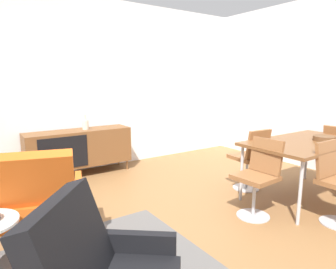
# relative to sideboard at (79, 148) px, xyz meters

# --- Properties ---
(ground_plane) EXTENTS (8.32, 8.32, 0.00)m
(ground_plane) POSITION_rel_sideboard_xyz_m (0.20, -2.30, -0.44)
(ground_plane) COLOR olive
(wall_back) EXTENTS (6.80, 0.12, 2.80)m
(wall_back) POSITION_rel_sideboard_xyz_m (0.20, 0.30, 0.96)
(wall_back) COLOR white
(wall_back) RESTS_ON ground_plane
(sideboard) EXTENTS (1.60, 0.45, 0.72)m
(sideboard) POSITION_rel_sideboard_xyz_m (0.00, 0.00, 0.00)
(sideboard) COLOR brown
(sideboard) RESTS_ON ground_plane
(vase_cobalt) EXTENTS (0.10, 0.10, 0.23)m
(vase_cobalt) POSITION_rel_sideboard_xyz_m (0.12, 0.00, 0.36)
(vase_cobalt) COLOR beige
(vase_cobalt) RESTS_ON sideboard
(dining_table) EXTENTS (1.60, 0.90, 0.74)m
(dining_table) POSITION_rel_sideboard_xyz_m (2.06, -2.53, 0.26)
(dining_table) COLOR brown
(dining_table) RESTS_ON ground_plane
(wooden_bowl_on_table) EXTENTS (0.26, 0.26, 0.06)m
(wooden_bowl_on_table) POSITION_rel_sideboard_xyz_m (2.26, -2.64, 0.33)
(wooden_bowl_on_table) COLOR brown
(wooden_bowl_on_table) RESTS_ON dining_table
(dining_chair_near_window) EXTENTS (0.44, 0.42, 0.86)m
(dining_chair_near_window) POSITION_rel_sideboard_xyz_m (1.17, -2.53, 0.03)
(dining_chair_near_window) COLOR brown
(dining_chair_near_window) RESTS_ON ground_plane
(dining_chair_back_left) EXTENTS (0.43, 0.45, 0.86)m
(dining_chair_back_left) POSITION_rel_sideboard_xyz_m (1.70, -1.97, 0.03)
(dining_chair_back_left) COLOR brown
(dining_chair_back_left) RESTS_ON ground_plane
(lounge_chair_red) EXTENTS (0.84, 0.80, 0.95)m
(lounge_chair_red) POSITION_rel_sideboard_xyz_m (-0.95, -1.89, 0.03)
(lounge_chair_red) COLOR #D85919
(lounge_chair_red) RESTS_ON ground_plane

